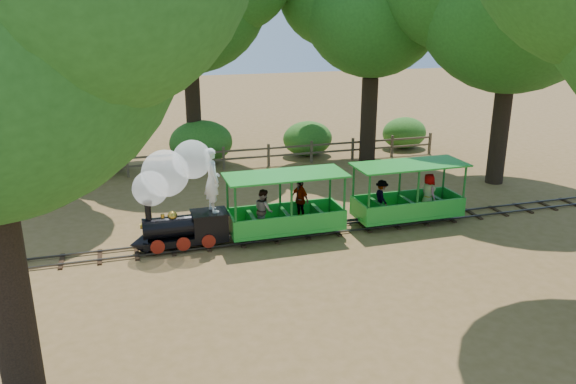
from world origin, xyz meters
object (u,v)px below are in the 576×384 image
object	(u,v)px
locomotive	(176,188)
fence	(246,155)
carriage_rear	(407,200)
carriage_front	(284,211)

from	to	relation	value
locomotive	fence	size ratio (longest dim) A/B	0.18
fence	locomotive	bearing A→B (deg)	-115.48
carriage_rear	fence	xyz separation A→B (m)	(-3.45, 8.01, -0.22)
fence	carriage_rear	bearing A→B (deg)	-66.71
locomotive	carriage_front	size ratio (longest dim) A/B	0.89
locomotive	carriage_front	distance (m)	3.29
locomotive	fence	bearing A→B (deg)	64.52
carriage_rear	fence	size ratio (longest dim) A/B	0.20
locomotive	fence	world-z (taller)	locomotive
carriage_front	fence	distance (m)	8.01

